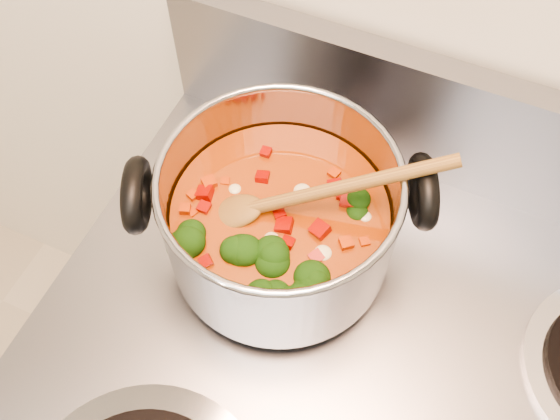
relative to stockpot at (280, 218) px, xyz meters
The scene contains 3 objects.
stockpot is the anchor object (origin of this frame).
wooden_spoon 0.03m from the stockpot, 26.47° to the left, with size 0.23×0.13×0.10m.
cooktop_crumbs 0.11m from the stockpot, 59.28° to the right, with size 0.05×0.31×0.01m.
Camera 1 is at (0.00, 1.01, 1.53)m, focal length 40.00 mm.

